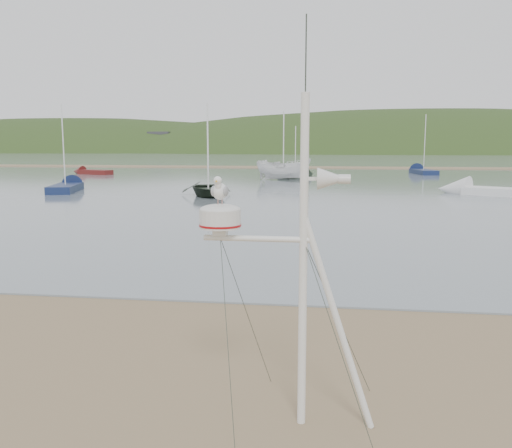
# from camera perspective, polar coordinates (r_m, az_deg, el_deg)

# --- Properties ---
(ground) EXTENTS (560.00, 560.00, 0.00)m
(ground) POSITION_cam_1_polar(r_m,az_deg,el_deg) (8.38, -18.17, -15.48)
(ground) COLOR brown
(ground) RESTS_ON ground
(water) EXTENTS (560.00, 256.00, 0.04)m
(water) POSITION_cam_1_polar(r_m,az_deg,el_deg) (138.93, 6.57, 6.99)
(water) COLOR slate
(water) RESTS_ON ground
(sandbar) EXTENTS (560.00, 7.00, 0.07)m
(sandbar) POSITION_cam_1_polar(r_m,az_deg,el_deg) (76.99, 5.39, 5.95)
(sandbar) COLOR brown
(sandbar) RESTS_ON water
(hill_ridge) EXTENTS (620.00, 180.00, 80.00)m
(hill_ridge) POSITION_cam_1_polar(r_m,az_deg,el_deg) (243.40, 11.49, 2.82)
(hill_ridge) COLOR #223616
(hill_ridge) RESTS_ON ground
(far_cottages) EXTENTS (294.40, 6.30, 8.00)m
(far_cottages) POSITION_cam_1_polar(r_m,az_deg,el_deg) (202.84, 7.92, 8.53)
(far_cottages) COLOR white
(far_cottages) RESTS_ON ground
(mast_rig) EXTENTS (2.10, 2.24, 4.74)m
(mast_rig) POSITION_cam_1_polar(r_m,az_deg,el_deg) (6.49, 4.35, -11.32)
(mast_rig) COLOR white
(mast_rig) RESTS_ON ground
(boat_dark) EXTENTS (3.36, 1.89, 4.52)m
(boat_dark) POSITION_cam_1_polar(r_m,az_deg,el_deg) (34.67, -5.07, 6.68)
(boat_dark) COLOR black
(boat_dark) RESTS_ON water
(boat_white) EXTENTS (2.22, 2.17, 5.13)m
(boat_white) POSITION_cam_1_polar(r_m,az_deg,el_deg) (50.20, 2.91, 7.58)
(boat_white) COLOR white
(boat_white) RESTS_ON water
(sailboat_dark_mid) EXTENTS (3.81, 5.36, 5.44)m
(sailboat_dark_mid) POSITION_cam_1_polar(r_m,az_deg,el_deg) (54.64, 4.87, 5.21)
(sailboat_dark_mid) COLOR black
(sailboat_dark_mid) RESTS_ON ground
(sailboat_blue_far) EXTENTS (2.71, 7.36, 7.14)m
(sailboat_blue_far) POSITION_cam_1_polar(r_m,az_deg,el_deg) (64.77, 16.72, 5.38)
(sailboat_blue_far) COLOR #142047
(sailboat_blue_far) RESTS_ON ground
(dinghy_red_far) EXTENTS (5.47, 3.07, 1.30)m
(dinghy_red_far) POSITION_cam_1_polar(r_m,az_deg,el_deg) (62.96, -17.36, 5.26)
(dinghy_red_far) COLOR #551513
(dinghy_red_far) RESTS_ON ground
(sailboat_blue_near) EXTENTS (3.28, 6.78, 6.56)m
(sailboat_blue_near) POSITION_cam_1_polar(r_m,az_deg,el_deg) (41.77, -18.94, 3.80)
(sailboat_blue_near) COLOR #142047
(sailboat_blue_near) RESTS_ON ground
(sailboat_white_near) EXTENTS (7.67, 5.64, 7.73)m
(sailboat_white_near) POSITION_cam_1_polar(r_m,az_deg,el_deg) (38.64, 22.33, 3.28)
(sailboat_white_near) COLOR white
(sailboat_white_near) RESTS_ON ground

